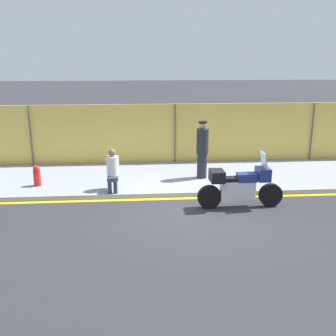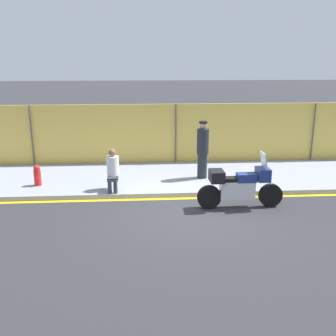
{
  "view_description": "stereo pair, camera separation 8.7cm",
  "coord_description": "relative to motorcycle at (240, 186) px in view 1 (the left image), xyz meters",
  "views": [
    {
      "loc": [
        -1.34,
        -9.38,
        3.9
      ],
      "look_at": [
        -0.51,
        1.48,
        0.81
      ],
      "focal_mm": 42.0,
      "sensor_mm": 36.0,
      "label": 1
    },
    {
      "loc": [
        -1.25,
        -9.39,
        3.9
      ],
      "look_at": [
        -0.51,
        1.48,
        0.81
      ],
      "focal_mm": 42.0,
      "sensor_mm": 36.0,
      "label": 2
    }
  ],
  "objects": [
    {
      "name": "storefront_fence",
      "position": [
        -1.32,
        4.46,
        0.53
      ],
      "size": [
        36.44,
        0.17,
        2.27
      ],
      "color": "gold",
      "rests_on": "ground_plane"
    },
    {
      "name": "curb_paint_stripe",
      "position": [
        -1.32,
        0.79,
        -0.61
      ],
      "size": [
        38.36,
        0.18,
        0.01
      ],
      "color": "gold",
      "rests_on": "ground_plane"
    },
    {
      "name": "sidewalk",
      "position": [
        -1.32,
        2.62,
        -0.54
      ],
      "size": [
        38.36,
        3.49,
        0.13
      ],
      "color": "#8E93A3",
      "rests_on": "ground_plane"
    },
    {
      "name": "ground_plane",
      "position": [
        -1.32,
        -0.34,
        -0.61
      ],
      "size": [
        120.0,
        120.0,
        0.0
      ],
      "primitive_type": "plane",
      "color": "#2D2D33"
    },
    {
      "name": "fire_hydrant",
      "position": [
        -5.74,
        1.89,
        -0.17
      ],
      "size": [
        0.21,
        0.27,
        0.63
      ],
      "color": "red",
      "rests_on": "sidewalk"
    },
    {
      "name": "motorcycle",
      "position": [
        0.0,
        0.0,
        0.0
      ],
      "size": [
        2.31,
        0.51,
        1.51
      ],
      "rotation": [
        0.0,
        0.0,
        0.01
      ],
      "color": "black",
      "rests_on": "ground_plane"
    },
    {
      "name": "person_seated_on_curb",
      "position": [
        -3.42,
        1.33,
        0.19
      ],
      "size": [
        0.36,
        0.63,
        1.22
      ],
      "color": "#2D3342",
      "rests_on": "sidewalk"
    },
    {
      "name": "officer_standing",
      "position": [
        -0.64,
        2.33,
        0.47
      ],
      "size": [
        0.38,
        0.38,
        1.83
      ],
      "color": "#1E2328",
      "rests_on": "sidewalk"
    }
  ]
}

